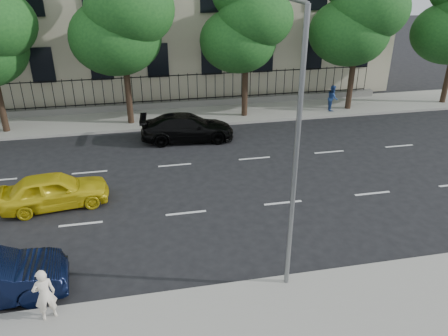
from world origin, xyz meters
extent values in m
plane|color=black|center=(0.00, 0.00, 0.00)|extent=(120.00, 120.00, 0.00)
cube|color=gray|center=(0.00, 14.00, 0.07)|extent=(60.00, 4.00, 0.15)
cube|color=slate|center=(0.00, 15.70, 0.35)|extent=(30.00, 0.50, 0.40)
cube|color=black|center=(0.00, 15.70, 0.65)|extent=(28.80, 0.05, 0.05)
cube|color=black|center=(0.00, 15.70, 2.25)|extent=(28.80, 0.05, 0.05)
cylinder|color=slate|center=(2.50, -2.30, 4.15)|extent=(0.14, 0.14, 8.00)
cylinder|color=#382619|center=(-9.00, 13.20, 1.64)|extent=(0.36, 0.36, 2.97)
cylinder|color=#382619|center=(-2.00, 13.20, 1.81)|extent=(0.36, 0.36, 3.32)
ellipsoid|color=#164419|center=(-2.40, 13.50, 5.09)|extent=(5.13, 5.13, 4.21)
ellipsoid|color=#164419|center=(-1.50, 13.00, 6.58)|extent=(4.86, 4.86, 4.00)
cylinder|color=#382619|center=(5.00, 13.20, 1.69)|extent=(0.36, 0.36, 3.08)
ellipsoid|color=#164419|center=(4.60, 13.50, 4.67)|extent=(4.56, 4.56, 3.74)
ellipsoid|color=#164419|center=(5.50, 13.00, 5.99)|extent=(4.32, 4.32, 3.55)
cylinder|color=#382619|center=(12.00, 13.20, 1.76)|extent=(0.36, 0.36, 3.22)
ellipsoid|color=#164419|center=(11.60, 13.50, 4.93)|extent=(4.94, 4.94, 4.06)
ellipsoid|color=#164419|center=(12.50, 13.00, 6.36)|extent=(4.68, 4.68, 3.85)
cylinder|color=#382619|center=(19.00, 13.20, 1.65)|extent=(0.36, 0.36, 3.01)
imported|color=yellow|center=(-5.06, 4.11, 0.71)|extent=(4.37, 2.22, 1.42)
imported|color=black|center=(1.03, 10.13, 0.73)|extent=(5.16, 2.40, 1.46)
imported|color=silver|center=(-4.37, -2.40, 0.95)|extent=(0.68, 0.56, 1.59)
imported|color=navy|center=(10.78, 13.04, 0.97)|extent=(0.81, 0.93, 1.63)
camera|label=1|loc=(-1.45, -12.21, 9.08)|focal=35.00mm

